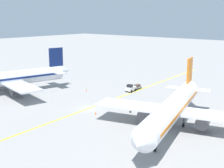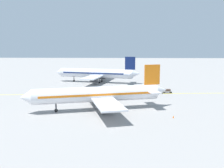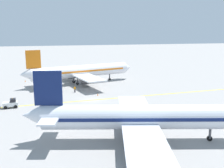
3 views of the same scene
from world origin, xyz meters
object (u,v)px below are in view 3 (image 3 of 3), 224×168
object	(u,v)px
airplane_adjacent_stand	(143,117)
baggage_tug_white	(11,104)
traffic_cone_mid_apron	(44,118)
traffic_cone_by_wingtip	(98,94)
airplane_at_gate	(80,71)
traffic_cone_near_nose	(58,100)
traffic_cone_far_edge	(25,81)
ground_crew_worker	(75,89)

from	to	relation	value
airplane_adjacent_stand	baggage_tug_white	size ratio (longest dim) A/B	11.24
traffic_cone_mid_apron	traffic_cone_by_wingtip	xyz separation A→B (m)	(-14.99, 12.63, 0.00)
airplane_at_gate	traffic_cone_near_nose	size ratio (longest dim) A/B	63.61
traffic_cone_far_edge	airplane_at_gate	bearing A→B (deg)	68.23
traffic_cone_by_wingtip	traffic_cone_far_edge	size ratio (longest dim) A/B	1.00
airplane_at_gate	traffic_cone_mid_apron	xyz separation A→B (m)	(30.48, -10.02, -3.43)
airplane_at_gate	baggage_tug_white	size ratio (longest dim) A/B	11.15
traffic_cone_near_nose	airplane_adjacent_stand	bearing A→B (deg)	25.21
traffic_cone_far_edge	ground_crew_worker	bearing A→B (deg)	38.41
airplane_adjacent_stand	traffic_cone_far_edge	bearing A→B (deg)	-157.38
baggage_tug_white	ground_crew_worker	xyz separation A→B (m)	(-10.54, 14.33, 0.01)
traffic_cone_by_wingtip	traffic_cone_near_nose	bearing A→B (deg)	-71.53
baggage_tug_white	traffic_cone_far_edge	xyz separation A→B (m)	(-28.10, 0.41, -0.63)
ground_crew_worker	airplane_adjacent_stand	bearing A→B (deg)	12.10
ground_crew_worker	baggage_tug_white	bearing A→B (deg)	-53.67
airplane_at_gate	airplane_adjacent_stand	size ratio (longest dim) A/B	0.99
traffic_cone_mid_apron	baggage_tug_white	bearing A→B (deg)	-142.27
airplane_adjacent_stand	traffic_cone_far_edge	xyz separation A→B (m)	(-50.21, -20.92, -3.43)
traffic_cone_near_nose	traffic_cone_far_edge	size ratio (longest dim) A/B	1.00
traffic_cone_mid_apron	airplane_adjacent_stand	bearing A→B (deg)	47.62
ground_crew_worker	traffic_cone_near_nose	distance (m)	9.17
airplane_adjacent_stand	ground_crew_worker	distance (m)	33.51
airplane_adjacent_stand	airplane_at_gate	bearing A→B (deg)	-174.31
baggage_tug_white	ground_crew_worker	distance (m)	17.79
ground_crew_worker	traffic_cone_near_nose	world-z (taller)	ground_crew_worker
traffic_cone_near_nose	traffic_cone_by_wingtip	world-z (taller)	same
ground_crew_worker	traffic_cone_far_edge	xyz separation A→B (m)	(-17.56, -13.92, -0.63)
traffic_cone_mid_apron	traffic_cone_near_nose	bearing A→B (deg)	166.98
baggage_tug_white	traffic_cone_far_edge	size ratio (longest dim) A/B	5.70
ground_crew_worker	traffic_cone_near_nose	bearing A→B (deg)	-30.64
airplane_at_gate	traffic_cone_near_nose	bearing A→B (deg)	-21.26
traffic_cone_near_nose	traffic_cone_mid_apron	bearing A→B (deg)	-13.02
traffic_cone_mid_apron	ground_crew_worker	bearing A→B (deg)	159.36
airplane_at_gate	traffic_cone_far_edge	bearing A→B (deg)	-111.77
airplane_at_gate	ground_crew_worker	xyz separation A→B (m)	(10.94, -2.66, -2.80)
baggage_tug_white	traffic_cone_by_wingtip	world-z (taller)	baggage_tug_white
traffic_cone_far_edge	traffic_cone_mid_apron	bearing A→B (deg)	10.03
traffic_cone_near_nose	ground_crew_worker	bearing A→B (deg)	149.36
airplane_at_gate	traffic_cone_mid_apron	world-z (taller)	airplane_at_gate
airplane_adjacent_stand	traffic_cone_mid_apron	size ratio (longest dim) A/B	64.11
ground_crew_worker	traffic_cone_by_wingtip	size ratio (longest dim) A/B	3.05
baggage_tug_white	traffic_cone_by_wingtip	distance (m)	20.50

